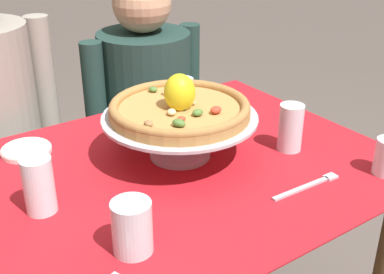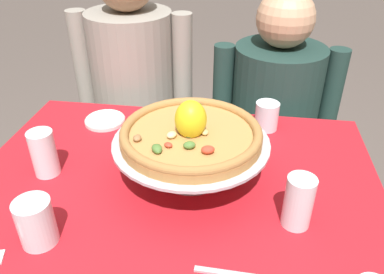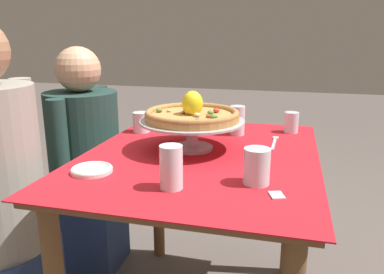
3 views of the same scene
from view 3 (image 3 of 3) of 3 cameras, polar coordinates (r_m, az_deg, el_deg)
The scene contains 12 objects.
dining_table at distance 1.47m, azimuth 1.37°, elevation -7.21°, with size 1.09×0.85×0.76m.
pizza_stand at distance 1.45m, azimuth 0.02°, elevation 1.50°, with size 0.40×0.40×0.12m.
pizza at distance 1.44m, azimuth 0.04°, elevation 3.46°, with size 0.36×0.36×0.11m.
water_glass_side_right at distance 1.69m, azimuth 6.78°, elevation 2.24°, with size 0.07×0.07×0.13m.
water_glass_front_left at distance 1.15m, azimuth 9.64°, elevation -4.68°, with size 0.08×0.08×0.11m.
water_glass_front_right at distance 1.77m, azimuth 14.61°, elevation 1.93°, with size 0.06×0.06×0.09m.
water_glass_side_left at distance 1.09m, azimuth -3.12°, elevation -4.89°, with size 0.07×0.07×0.13m.
water_glass_back_right at distance 1.74m, azimuth -7.59°, elevation 2.06°, with size 0.08×0.08×0.09m.
side_plate at distance 1.27m, azimuth -14.76°, elevation -4.73°, with size 0.13×0.13×0.02m.
dinner_fork at distance 1.59m, azimuth 12.20°, elevation -0.79°, with size 0.20×0.02×0.01m.
sugar_packet at distance 1.09m, azimuth 12.55°, elevation -8.50°, with size 0.05×0.04×0.01m, color white.
diner_right at distance 2.00m, azimuth -15.63°, elevation -4.15°, with size 0.51×0.36×1.14m.
Camera 3 is at (-1.32, -0.31, 1.20)m, focal length 35.67 mm.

